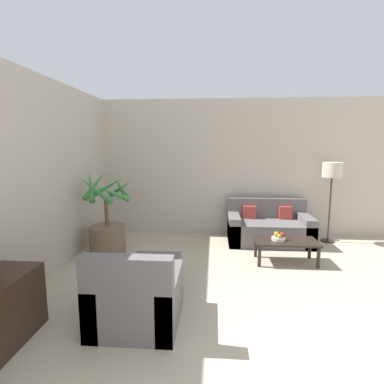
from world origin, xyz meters
TOP-DOWN VIEW (x-y plane):
  - wall_back at (0.00, 6.05)m, footprint 8.48×0.06m
  - wall_left at (-3.47, 3.01)m, footprint 0.06×7.62m
  - potted_palm at (-2.98, 4.76)m, footprint 0.82×0.91m
  - sofa_loveseat at (-0.17, 5.53)m, footprint 1.50×0.85m
  - floor_lamp at (0.95, 5.63)m, footprint 0.35×0.35m
  - coffee_table at (-0.09, 4.53)m, footprint 0.94×0.50m
  - fruit_bowl at (-0.21, 4.53)m, footprint 0.21×0.21m
  - apple_red at (-0.15, 4.53)m, footprint 0.08×0.08m
  - apple_green at (-0.20, 4.47)m, footprint 0.07×0.07m
  - orange_fruit at (-0.23, 4.55)m, footprint 0.08×0.08m
  - armchair at (-1.96, 2.78)m, footprint 0.83×0.87m
  - ottoman at (-1.93, 3.63)m, footprint 0.60×0.47m

SIDE VIEW (x-z plane):
  - ottoman at x=-1.93m, z-range 0.00..0.37m
  - armchair at x=-1.96m, z-range -0.15..0.67m
  - sofa_loveseat at x=-0.17m, z-range -0.13..0.66m
  - coffee_table at x=-0.09m, z-range 0.13..0.48m
  - fruit_bowl at x=-0.21m, z-range 0.35..0.40m
  - potted_palm at x=-2.98m, z-range -0.28..1.12m
  - apple_green at x=-0.20m, z-range 0.40..0.46m
  - apple_red at x=-0.15m, z-range 0.40..0.47m
  - orange_fruit at x=-0.23m, z-range 0.40..0.48m
  - floor_lamp at x=0.95m, z-range 0.53..2.03m
  - wall_back at x=0.00m, z-range 0.00..2.70m
  - wall_left at x=-3.47m, z-range 0.00..2.70m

